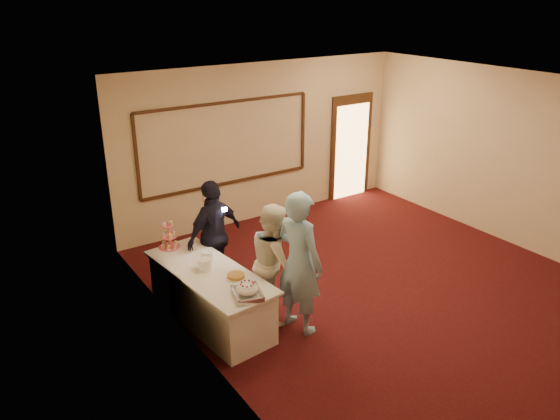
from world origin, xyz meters
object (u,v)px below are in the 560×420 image
object	(u,v)px
plate_stack_b	(207,256)
guest	(214,235)
buffet_table	(210,296)
pavlova_tray	(247,291)
cupcake_stand	(169,237)
woman	(275,261)
tart	(236,276)
plate_stack_a	(205,264)
man	(299,262)

from	to	relation	value
plate_stack_b	guest	distance (m)	0.65
buffet_table	pavlova_tray	bearing A→B (deg)	-83.06
cupcake_stand	woman	size ratio (longest dim) A/B	0.27
buffet_table	tart	xyz separation A→B (m)	(0.20, -0.38, 0.41)
buffet_table	guest	bearing A→B (deg)	58.43
buffet_table	pavlova_tray	size ratio (longest dim) A/B	4.30
tart	pavlova_tray	bearing A→B (deg)	-102.34
cupcake_stand	plate_stack_a	size ratio (longest dim) A/B	2.48
cupcake_stand	woman	bearing A→B (deg)	-52.80
buffet_table	man	world-z (taller)	man
buffet_table	guest	world-z (taller)	guest
man	woman	world-z (taller)	man
pavlova_tray	tart	size ratio (longest dim) A/B	1.97
plate_stack_a	guest	bearing A→B (deg)	55.24
pavlova_tray	plate_stack_a	bearing A→B (deg)	98.36
plate_stack_b	woman	distance (m)	0.94
woman	guest	xyz separation A→B (m)	(-0.33, 1.14, 0.03)
plate_stack_a	guest	distance (m)	0.91
tart	man	distance (m)	0.83
buffet_table	plate_stack_a	world-z (taller)	plate_stack_a
cupcake_stand	man	bearing A→B (deg)	-58.46
guest	buffet_table	bearing A→B (deg)	41.70
man	guest	bearing A→B (deg)	1.31
plate_stack_b	woman	xyz separation A→B (m)	(0.71, -0.61, -0.02)
plate_stack_a	plate_stack_b	bearing A→B (deg)	58.48
man	guest	size ratio (longest dim) A/B	1.14
tart	man	world-z (taller)	man
tart	plate_stack_b	bearing A→B (deg)	98.40
plate_stack_a	tart	bearing A→B (deg)	-61.69
plate_stack_b	woman	bearing A→B (deg)	-40.72
pavlova_tray	plate_stack_a	world-z (taller)	pavlova_tray
pavlova_tray	man	size ratio (longest dim) A/B	0.26
man	tart	bearing A→B (deg)	46.39
woman	man	bearing A→B (deg)	-142.82
plate_stack_a	plate_stack_b	world-z (taller)	plate_stack_a
buffet_table	guest	xyz separation A→B (m)	(0.49, 0.80, 0.46)
cupcake_stand	plate_stack_b	world-z (taller)	cupcake_stand
plate_stack_a	woman	distance (m)	0.93
plate_stack_b	cupcake_stand	bearing A→B (deg)	111.44
buffet_table	woman	bearing A→B (deg)	-22.72
cupcake_stand	buffet_table	bearing A→B (deg)	-80.48
plate_stack_a	plate_stack_b	distance (m)	0.26
plate_stack_a	cupcake_stand	bearing A→B (deg)	98.27
cupcake_stand	tart	size ratio (longest dim) A/B	1.71
pavlova_tray	plate_stack_b	size ratio (longest dim) A/B	2.91
woman	pavlova_tray	bearing A→B (deg)	150.72
plate_stack_b	man	distance (m)	1.33
woman	guest	size ratio (longest dim) A/B	0.96
buffet_table	cupcake_stand	distance (m)	1.10
plate_stack_b	man	world-z (taller)	man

